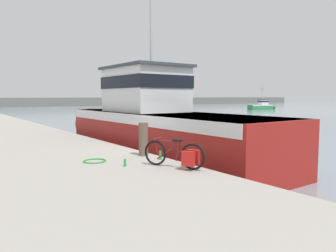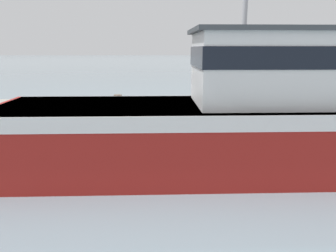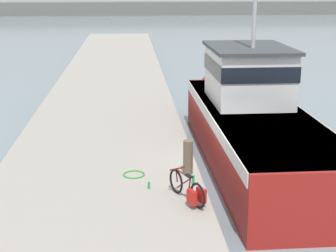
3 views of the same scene
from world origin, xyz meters
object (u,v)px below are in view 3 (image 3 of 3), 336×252
Objects in this scene: mooring_post at (188,157)px; bicycle_touring at (190,190)px; fishing_boat_main at (251,119)px; water_bottle_by_bike at (149,185)px; water_bottle_on_curb at (193,180)px.

bicycle_touring is at bearing -95.17° from mooring_post.
fishing_boat_main is 13.86× the size of mooring_post.
mooring_post is 1.65m from water_bottle_by_bike.
mooring_post is 5.17× the size of water_bottle_by_bike.
bicycle_touring is 1.42m from water_bottle_by_bike.
fishing_boat_main is at bearing 52.74° from mooring_post.
water_bottle_by_bike is (-3.90, -4.63, -0.55)m from fishing_boat_main.
fishing_boat_main reaches higher than water_bottle_by_bike.
mooring_post reaches higher than water_bottle_on_curb.
water_bottle_on_curb is (0.24, 1.20, -0.21)m from bicycle_touring.
fishing_boat_main is 8.69× the size of bicycle_touring.
bicycle_touring is 2.06m from mooring_post.
water_bottle_by_bike is at bearing -169.71° from water_bottle_on_curb.
water_bottle_on_curb is at bearing 10.29° from water_bottle_by_bike.
bicycle_touring is at bearing -101.29° from water_bottle_on_curb.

